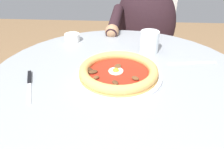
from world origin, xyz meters
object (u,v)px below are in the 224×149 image
object	(u,v)px
water_glass	(149,43)
diner_person	(142,53)
pizza_on_plate	(118,72)
ramekin_capers	(72,37)
fork_utensil	(192,63)
dining_table	(120,109)
steak_knife	(29,81)
cafe_chair_diner	(146,43)

from	to	relation	value
water_glass	diner_person	world-z (taller)	diner_person
pizza_on_plate	ramekin_capers	xyz separation A→B (m)	(-0.23, 0.31, 0.00)
fork_utensil	diner_person	size ratio (longest dim) A/B	0.16
dining_table	pizza_on_plate	bearing A→B (deg)	-109.27
dining_table	pizza_on_plate	world-z (taller)	pizza_on_plate
steak_knife	fork_utensil	world-z (taller)	steak_knife
diner_person	water_glass	bearing A→B (deg)	-91.79
dining_table	ramekin_capers	world-z (taller)	ramekin_capers
ramekin_capers	fork_utensil	size ratio (longest dim) A/B	0.38
dining_table	steak_knife	xyz separation A→B (m)	(-0.30, -0.07, 0.16)
ramekin_capers	cafe_chair_diner	distance (m)	0.68
steak_knife	cafe_chair_diner	bearing A→B (deg)	62.51
steak_knife	fork_utensil	bearing A→B (deg)	17.10
diner_person	pizza_on_plate	bearing A→B (deg)	-101.05
dining_table	ramekin_capers	bearing A→B (deg)	129.18
pizza_on_plate	diner_person	size ratio (longest dim) A/B	0.26
steak_knife	fork_utensil	xyz separation A→B (m)	(0.57, 0.18, -0.00)
water_glass	ramekin_capers	size ratio (longest dim) A/B	1.31
steak_knife	ramekin_capers	world-z (taller)	ramekin_capers
pizza_on_plate	ramekin_capers	bearing A→B (deg)	126.54
diner_person	cafe_chair_diner	bearing A→B (deg)	78.33
ramekin_capers	cafe_chair_diner	xyz separation A→B (m)	(0.39, 0.51, -0.22)
pizza_on_plate	water_glass	distance (m)	0.24
dining_table	pizza_on_plate	size ratio (longest dim) A/B	3.15
fork_utensil	cafe_chair_diner	world-z (taller)	cafe_chair_diner
pizza_on_plate	steak_knife	world-z (taller)	pizza_on_plate
dining_table	water_glass	size ratio (longest dim) A/B	10.22
diner_person	fork_utensil	bearing A→B (deg)	-75.55
steak_knife	ramekin_capers	xyz separation A→B (m)	(0.06, 0.36, 0.02)
dining_table	ramekin_capers	distance (m)	0.41
ramekin_capers	fork_utensil	distance (m)	0.54
water_glass	fork_utensil	size ratio (longest dim) A/B	0.49
pizza_on_plate	fork_utensil	distance (m)	0.30
steak_knife	fork_utensil	distance (m)	0.60
cafe_chair_diner	steak_knife	bearing A→B (deg)	-117.49
cafe_chair_diner	diner_person	bearing A→B (deg)	-101.67
dining_table	water_glass	distance (m)	0.30
water_glass	cafe_chair_diner	xyz separation A→B (m)	(0.04, 0.60, -0.24)
pizza_on_plate	steak_knife	size ratio (longest dim) A/B	1.62
fork_utensil	cafe_chair_diner	xyz separation A→B (m)	(-0.12, 0.69, -0.20)
pizza_on_plate	water_glass	bearing A→B (deg)	60.90
dining_table	water_glass	xyz separation A→B (m)	(0.11, 0.19, 0.20)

